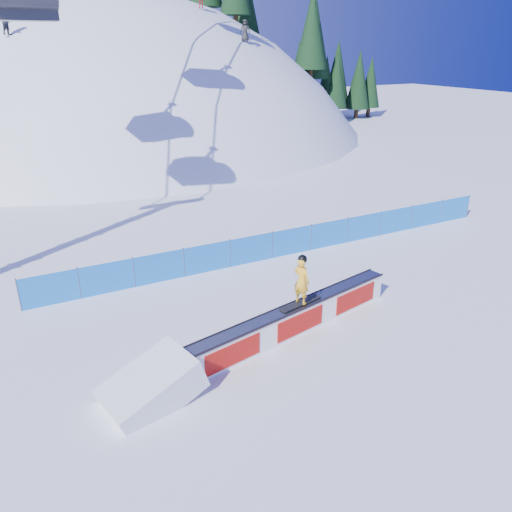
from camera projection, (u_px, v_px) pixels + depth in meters
ground at (355, 296)px, 18.41m from camera, size 160.00×160.00×0.00m
snow_hill at (123, 285)px, 59.65m from camera, size 64.00×64.00×64.00m
treeline at (294, 32)px, 57.93m from camera, size 22.37×11.74×20.75m
safety_fence at (292, 241)px, 21.84m from camera, size 22.05×0.05×1.30m
rail_box at (295, 320)px, 15.87m from camera, size 8.13×2.25×0.98m
snow_ramp at (153, 399)px, 13.05m from camera, size 2.85×2.11×1.61m
snowboarder at (302, 280)px, 15.49m from camera, size 1.62×0.66×1.67m
distant_skiers at (130, 1)px, 39.11m from camera, size 18.54×8.93×6.05m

